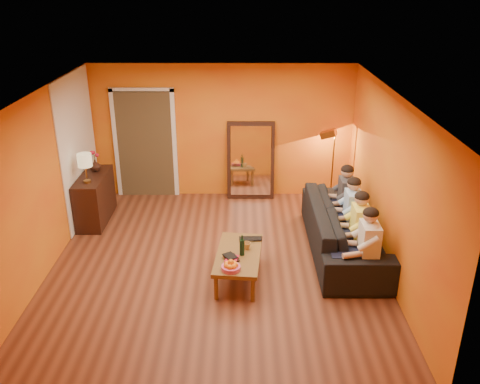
{
  "coord_description": "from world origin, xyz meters",
  "views": [
    {
      "loc": [
        0.38,
        -6.7,
        4.08
      ],
      "look_at": [
        0.35,
        0.5,
        1.0
      ],
      "focal_mm": 38.0,
      "sensor_mm": 36.0,
      "label": 1
    }
  ],
  "objects_px": {
    "table_lamp": "(86,168)",
    "vase": "(95,165)",
    "mirror_frame": "(251,160)",
    "person_mid_right": "(352,214)",
    "coffee_table": "(239,266)",
    "wine_bottle": "(242,245)",
    "floor_lamp": "(332,167)",
    "sofa": "(344,229)",
    "person_far_left": "(368,248)",
    "dog": "(332,245)",
    "laptop": "(251,240)",
    "person_far_right": "(346,200)",
    "tumbler": "(247,246)",
    "sideboard": "(95,198)",
    "person_mid_left": "(360,230)"
  },
  "relations": [
    {
      "from": "table_lamp",
      "to": "laptop",
      "type": "distance_m",
      "value": 3.1
    },
    {
      "from": "person_mid_right",
      "to": "vase",
      "type": "distance_m",
      "value": 4.56
    },
    {
      "from": "table_lamp",
      "to": "person_mid_left",
      "type": "bearing_deg",
      "value": -16.01
    },
    {
      "from": "person_mid_right",
      "to": "laptop",
      "type": "xyz_separation_m",
      "value": [
        -1.62,
        -0.56,
        -0.18
      ]
    },
    {
      "from": "person_far_right",
      "to": "vase",
      "type": "height_order",
      "value": "person_far_right"
    },
    {
      "from": "sofa",
      "to": "floor_lamp",
      "type": "height_order",
      "value": "floor_lamp"
    },
    {
      "from": "sideboard",
      "to": "person_far_left",
      "type": "height_order",
      "value": "person_far_left"
    },
    {
      "from": "person_far_left",
      "to": "person_mid_left",
      "type": "bearing_deg",
      "value": 90.0
    },
    {
      "from": "table_lamp",
      "to": "vase",
      "type": "relative_size",
      "value": 2.45
    },
    {
      "from": "floor_lamp",
      "to": "mirror_frame",
      "type": "bearing_deg",
      "value": -167.92
    },
    {
      "from": "coffee_table",
      "to": "wine_bottle",
      "type": "xyz_separation_m",
      "value": [
        0.05,
        -0.05,
        0.37
      ]
    },
    {
      "from": "coffee_table",
      "to": "wine_bottle",
      "type": "relative_size",
      "value": 3.94
    },
    {
      "from": "dog",
      "to": "wine_bottle",
      "type": "distance_m",
      "value": 1.45
    },
    {
      "from": "mirror_frame",
      "to": "person_far_right",
      "type": "distance_m",
      "value": 2.21
    },
    {
      "from": "floor_lamp",
      "to": "person_far_left",
      "type": "height_order",
      "value": "floor_lamp"
    },
    {
      "from": "wine_bottle",
      "to": "table_lamp",
      "type": "bearing_deg",
      "value": 147.58
    },
    {
      "from": "sideboard",
      "to": "wine_bottle",
      "type": "distance_m",
      "value": 3.28
    },
    {
      "from": "person_far_left",
      "to": "wine_bottle",
      "type": "relative_size",
      "value": 3.94
    },
    {
      "from": "table_lamp",
      "to": "laptop",
      "type": "bearing_deg",
      "value": -24.7
    },
    {
      "from": "coffee_table",
      "to": "person_mid_right",
      "type": "relative_size",
      "value": 1.0
    },
    {
      "from": "mirror_frame",
      "to": "person_mid_right",
      "type": "distance_m",
      "value": 2.62
    },
    {
      "from": "mirror_frame",
      "to": "vase",
      "type": "bearing_deg",
      "value": -163.43
    },
    {
      "from": "dog",
      "to": "floor_lamp",
      "type": "bearing_deg",
      "value": 66.47
    },
    {
      "from": "sideboard",
      "to": "wine_bottle",
      "type": "relative_size",
      "value": 3.81
    },
    {
      "from": "coffee_table",
      "to": "floor_lamp",
      "type": "bearing_deg",
      "value": 62.38
    },
    {
      "from": "sofa",
      "to": "coffee_table",
      "type": "bearing_deg",
      "value": 115.98
    },
    {
      "from": "floor_lamp",
      "to": "person_mid_right",
      "type": "xyz_separation_m",
      "value": [
        0.03,
        -1.8,
        -0.11
      ]
    },
    {
      "from": "tumbler",
      "to": "laptop",
      "type": "height_order",
      "value": "tumbler"
    },
    {
      "from": "mirror_frame",
      "to": "dog",
      "type": "distance_m",
      "value": 2.9
    },
    {
      "from": "vase",
      "to": "table_lamp",
      "type": "bearing_deg",
      "value": -90.0
    },
    {
      "from": "wine_bottle",
      "to": "mirror_frame",
      "type": "bearing_deg",
      "value": 86.86
    },
    {
      "from": "sideboard",
      "to": "person_mid_left",
      "type": "distance_m",
      "value": 4.64
    },
    {
      "from": "tumbler",
      "to": "vase",
      "type": "relative_size",
      "value": 0.53
    },
    {
      "from": "floor_lamp",
      "to": "person_mid_left",
      "type": "distance_m",
      "value": 2.36
    },
    {
      "from": "mirror_frame",
      "to": "table_lamp",
      "type": "relative_size",
      "value": 2.98
    },
    {
      "from": "person_far_right",
      "to": "wine_bottle",
      "type": "xyz_separation_m",
      "value": [
        -1.75,
        -1.51,
        -0.03
      ]
    },
    {
      "from": "person_mid_right",
      "to": "floor_lamp",
      "type": "bearing_deg",
      "value": 90.95
    },
    {
      "from": "coffee_table",
      "to": "person_mid_right",
      "type": "bearing_deg",
      "value": 32.35
    },
    {
      "from": "table_lamp",
      "to": "tumbler",
      "type": "height_order",
      "value": "table_lamp"
    },
    {
      "from": "wine_bottle",
      "to": "person_far_right",
      "type": "bearing_deg",
      "value": 40.88
    },
    {
      "from": "sideboard",
      "to": "vase",
      "type": "bearing_deg",
      "value": 90.0
    },
    {
      "from": "mirror_frame",
      "to": "dog",
      "type": "xyz_separation_m",
      "value": [
        1.19,
        -2.6,
        -0.43
      ]
    },
    {
      "from": "sofa",
      "to": "wine_bottle",
      "type": "bearing_deg",
      "value": 118.07
    },
    {
      "from": "vase",
      "to": "floor_lamp",
      "type": "bearing_deg",
      "value": 7.22
    },
    {
      "from": "mirror_frame",
      "to": "wine_bottle",
      "type": "distance_m",
      "value": 3.06
    },
    {
      "from": "floor_lamp",
      "to": "vase",
      "type": "distance_m",
      "value": 4.38
    },
    {
      "from": "vase",
      "to": "tumbler",
      "type": "bearing_deg",
      "value": -37.23
    },
    {
      "from": "table_lamp",
      "to": "vase",
      "type": "xyz_separation_m",
      "value": [
        0.0,
        0.55,
        -0.15
      ]
    },
    {
      "from": "sofa",
      "to": "person_far_right",
      "type": "relative_size",
      "value": 2.19
    },
    {
      "from": "sideboard",
      "to": "sofa",
      "type": "bearing_deg",
      "value": -14.59
    }
  ]
}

